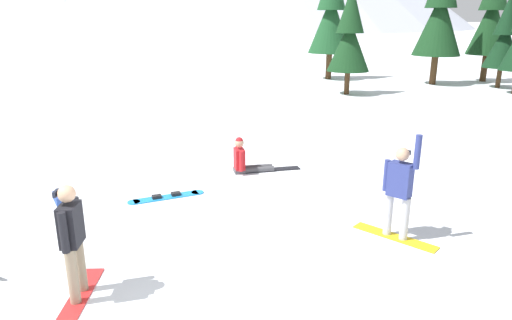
# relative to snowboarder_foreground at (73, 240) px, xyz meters

# --- Properties ---
(snowboarder_foreground) EXTENTS (0.55, 1.54, 1.73)m
(snowboarder_foreground) POSITION_rel_snowboarder_foreground_xyz_m (0.00, 0.00, 0.00)
(snowboarder_foreground) COLOR red
(snowboarder_foreground) RESTS_ON ground_plane
(snowboarder_midground) EXTENTS (1.47, 1.10, 1.99)m
(snowboarder_midground) POSITION_rel_snowboarder_foreground_xyz_m (4.79, 2.61, 0.02)
(snowboarder_midground) COLOR yellow
(snowboarder_midground) RESTS_ON ground_plane
(snowboarder_background) EXTENTS (1.77, 1.01, 0.95)m
(snowboarder_background) POSITION_rel_snowboarder_foreground_xyz_m (1.46, 5.94, -0.59)
(snowboarder_background) COLOR #4C4C51
(snowboarder_background) RESTS_ON ground_plane
(loose_snowboard_far_spare) EXTENTS (1.61, 1.16, 0.09)m
(loose_snowboard_far_spare) POSITION_rel_snowboarder_foreground_xyz_m (-0.02, 3.89, -0.89)
(loose_snowboard_far_spare) COLOR #1E8CD8
(loose_snowboard_far_spare) RESTS_ON ground_plane
(backpack_blue) EXTENTS (0.54, 0.56, 0.30)m
(backpack_blue) POSITION_rel_snowboarder_foreground_xyz_m (-2.16, 3.26, -0.78)
(backpack_blue) COLOR #2D4C9E
(backpack_blue) RESTS_ON ground_plane
(pine_tree_broad) EXTENTS (2.51, 2.51, 7.53)m
(pine_tree_broad) POSITION_rel_snowboarder_foreground_xyz_m (13.32, 25.74, 3.18)
(pine_tree_broad) COLOR #472D19
(pine_tree_broad) RESTS_ON ground_plane
(pine_tree_twin) EXTENTS (2.76, 2.76, 7.73)m
(pine_tree_twin) POSITION_rel_snowboarder_foreground_xyz_m (9.88, 23.92, 3.30)
(pine_tree_twin) COLOR #472D19
(pine_tree_twin) RESTS_ON ground_plane
(pine_tree_leaning) EXTENTS (2.02, 2.02, 5.17)m
(pine_tree_leaning) POSITION_rel_snowboarder_foreground_xyz_m (13.29, 22.95, 1.90)
(pine_tree_leaning) COLOR #472D19
(pine_tree_leaning) RESTS_ON ground_plane
(pine_tree_tall) EXTENTS (2.78, 2.78, 7.57)m
(pine_tree_tall) POSITION_rel_snowboarder_foreground_xyz_m (3.65, 25.57, 3.21)
(pine_tree_tall) COLOR #472D19
(pine_tree_tall) RESTS_ON ground_plane
(pine_tree_young) EXTENTS (2.17, 2.17, 5.47)m
(pine_tree_young) POSITION_rel_snowboarder_foreground_xyz_m (4.58, 19.32, 2.07)
(pine_tree_young) COLOR #472D19
(pine_tree_young) RESTS_ON ground_plane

